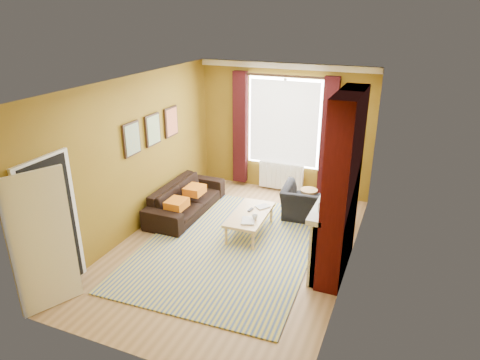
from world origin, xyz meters
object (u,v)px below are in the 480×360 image
(sofa, at_px, (186,199))
(floor_lamp, at_px, (352,149))
(wicker_stool, at_px, (308,199))
(coffee_table, at_px, (250,215))
(armchair, at_px, (309,203))

(sofa, height_order, floor_lamp, floor_lamp)
(sofa, distance_m, wicker_stool, 2.48)
(sofa, distance_m, coffee_table, 1.53)
(armchair, height_order, floor_lamp, floor_lamp)
(wicker_stool, xyz_separation_m, floor_lamp, (0.74, 0.18, 1.12))
(sofa, height_order, armchair, armchair)
(sofa, relative_size, armchair, 2.04)
(sofa, height_order, wicker_stool, sofa)
(armchair, relative_size, floor_lamp, 0.59)
(armchair, relative_size, coffee_table, 0.81)
(sofa, bearing_deg, armchair, -73.80)
(coffee_table, xyz_separation_m, wicker_stool, (0.73, 1.40, -0.15))
(floor_lamp, bearing_deg, wicker_stool, -166.25)
(armchair, distance_m, wicker_stool, 0.42)
(sofa, distance_m, floor_lamp, 3.39)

